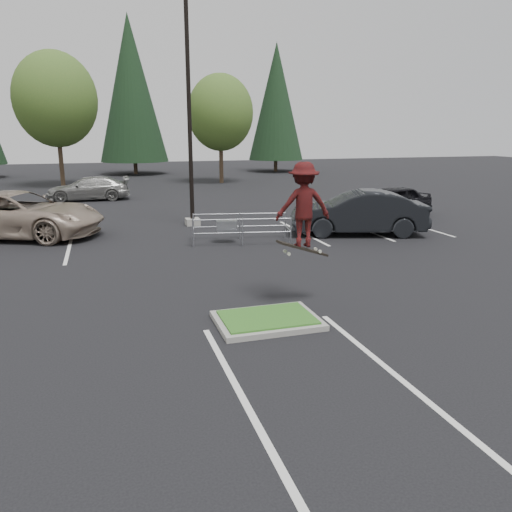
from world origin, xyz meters
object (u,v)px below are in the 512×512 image
object	(u,v)px
conif_b	(131,89)
car_r_black	(391,202)
car_r_charc	(358,213)
decid_c	(220,115)
cart_corral	(230,226)
car_l_tan	(16,214)
skateboarder	(303,205)
conif_c	(276,102)
light_pole	(189,118)
car_far_silver	(88,189)
decid_b	(55,102)

from	to	relation	value
conif_b	car_r_black	bearing A→B (deg)	-71.10
car_r_charc	decid_c	bearing A→B (deg)	-161.16
conif_b	car_r_charc	distance (m)	33.81
cart_corral	car_l_tan	xyz separation A→B (m)	(-7.72, 3.42, 0.26)
cart_corral	skateboarder	bearing A→B (deg)	-79.42
conif_c	skateboarder	world-z (taller)	conif_c
skateboarder	car_r_black	world-z (taller)	skateboarder
light_pole	car_far_silver	xyz separation A→B (m)	(-4.52, 10.00, -3.86)
decid_b	conif_b	world-z (taller)	conif_b
car_l_tan	car_r_charc	xyz separation A→B (m)	(13.00, -3.44, -0.02)
decid_c	car_l_tan	distance (m)	22.61
car_far_silver	conif_c	bearing A→B (deg)	136.05
skateboarder	car_r_black	xyz separation A→B (m)	(8.80, 10.30, -1.63)
light_pole	cart_corral	xyz separation A→B (m)	(0.72, -3.92, -3.92)
decid_b	car_far_silver	xyz separation A→B (m)	(1.99, -8.53, -5.35)
conif_c	decid_c	bearing A→B (deg)	-129.64
light_pole	conif_c	world-z (taller)	conif_c
decid_c	conif_b	bearing A→B (deg)	119.32
conif_c	car_r_charc	world-z (taller)	conif_c
light_pole	decid_b	world-z (taller)	light_pole
cart_corral	car_r_black	distance (m)	9.35
skateboarder	car_l_tan	size ratio (longest dim) A/B	0.35
light_pole	car_r_black	distance (m)	10.26
light_pole	car_l_tan	xyz separation A→B (m)	(-7.00, -0.50, -3.66)
conif_c	skateboarder	size ratio (longest dim) A/B	5.59
decid_b	conif_b	bearing A→B (deg)	58.91
conif_b	car_far_silver	world-z (taller)	conif_b
light_pole	conif_b	xyz separation A→B (m)	(-0.50, 28.50, 3.29)
conif_c	car_far_silver	xyz separation A→B (m)	(-18.02, -17.50, -6.15)
light_pole	conif_b	distance (m)	28.69
decid_b	conif_c	distance (m)	21.94
decid_b	decid_c	bearing A→B (deg)	-3.34
decid_c	skateboarder	size ratio (longest dim) A/B	3.75
decid_b	car_r_charc	xyz separation A→B (m)	(12.51, -22.48, -5.17)
light_pole	decid_b	size ratio (longest dim) A/B	1.05
skateboarder	car_far_silver	world-z (taller)	skateboarder
conif_c	decid_b	bearing A→B (deg)	-155.86
conif_c	car_far_silver	bearing A→B (deg)	-135.83
skateboarder	cart_corral	bearing A→B (deg)	-82.64
conif_b	cart_corral	distance (m)	33.24
car_r_charc	car_l_tan	bearing A→B (deg)	-87.33
decid_c	car_r_black	world-z (taller)	decid_c
decid_b	car_l_tan	bearing A→B (deg)	-91.48
car_r_black	cart_corral	bearing A→B (deg)	-83.85
cart_corral	car_l_tan	size ratio (longest dim) A/B	0.58
decid_b	car_far_silver	distance (m)	10.26
cart_corral	car_r_black	bearing A→B (deg)	30.92
cart_corral	car_l_tan	distance (m)	8.45
car_far_silver	car_r_black	bearing A→B (deg)	54.53
conif_b	skateboarder	size ratio (longest dim) A/B	6.48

